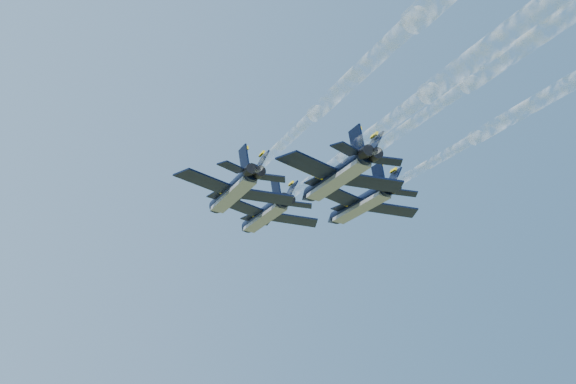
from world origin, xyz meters
TOP-DOWN VIEW (x-y plane):
  - jet_lead at (0.49, 10.41)m, footprint 14.28×19.32m
  - jet_left at (-9.69, 1.87)m, footprint 14.28×19.32m
  - jet_right at (7.02, -1.83)m, footprint 14.28×19.32m
  - jet_slot at (-3.74, -10.30)m, footprint 14.28×19.32m
  - smoke_trail_lead at (-9.55, -28.39)m, footprint 14.55×50.50m
  - smoke_trail_left at (-19.73, -36.93)m, footprint 14.55×50.50m

SIDE VIEW (x-z plane):
  - jet_lead at x=0.49m, z-range 96.17..100.72m
  - jet_left at x=-9.69m, z-range 96.17..100.72m
  - jet_right at x=7.02m, z-range 96.17..100.72m
  - jet_slot at x=-3.74m, z-range 96.17..100.72m
  - smoke_trail_lead at x=-9.55m, z-range 97.43..99.54m
  - smoke_trail_left at x=-19.73m, z-range 97.43..99.54m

